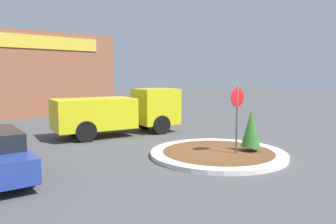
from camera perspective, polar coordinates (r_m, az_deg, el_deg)
The scene contains 6 objects.
ground_plane at distance 12.23m, azimuth 8.67°, elevation -7.51°, with size 120.00×120.00×0.00m, color #474749.
traffic_island at distance 12.21m, azimuth 8.68°, elevation -7.16°, with size 4.95×4.95×0.16m.
stop_sign at distance 11.77m, azimuth 11.95°, elevation 0.50°, with size 0.69×0.07×2.52m.
island_shrub at distance 12.33m, azimuth 14.27°, elevation -2.66°, with size 0.70×0.70×1.57m.
utility_truck at distance 16.22m, azimuth -8.39°, elevation 0.16°, with size 6.37×2.99×2.23m.
storefront_building at distance 27.50m, azimuth -22.07°, elevation 6.12°, with size 10.40×6.07×5.99m.
Camera 1 is at (-9.00, -7.74, 2.93)m, focal length 35.00 mm.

